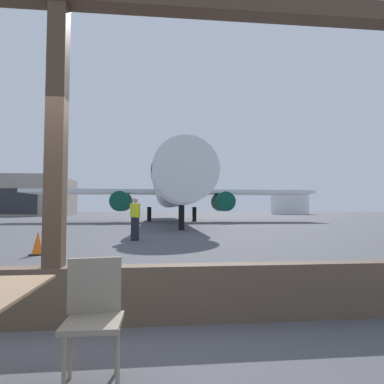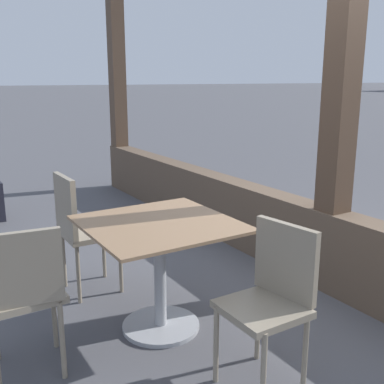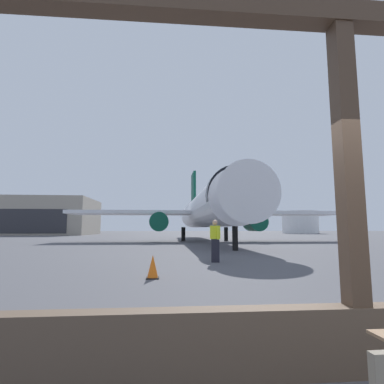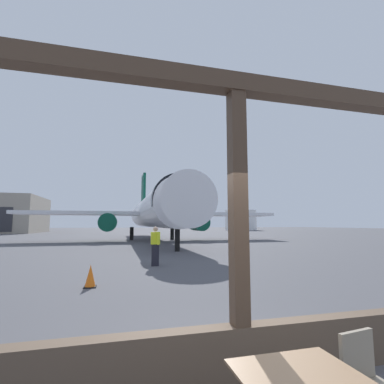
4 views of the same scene
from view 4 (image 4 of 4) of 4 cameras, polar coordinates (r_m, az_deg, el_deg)
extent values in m
plane|color=#4C4C51|center=(43.39, -12.81, -8.79)|extent=(220.00, 220.00, 0.00)
cube|color=brown|center=(3.95, 9.81, -29.37)|extent=(8.58, 0.24, 0.64)
cube|color=#4C3828|center=(4.08, 8.83, 20.67)|extent=(8.58, 0.24, 0.24)
cube|color=#4C3828|center=(3.64, 9.35, -7.35)|extent=(0.20, 0.20, 3.60)
cube|color=#8C6B4C|center=(2.56, 22.36, -32.04)|extent=(0.92, 0.92, 0.02)
cube|color=gray|center=(3.30, 30.38, -26.56)|extent=(0.40, 0.10, 0.42)
cylinder|color=silver|center=(33.98, -7.92, -3.95)|extent=(3.64, 30.81, 3.64)
cone|color=silver|center=(17.53, -1.49, -1.67)|extent=(3.46, 2.60, 3.46)
cylinder|color=black|center=(19.39, -2.77, -1.68)|extent=(3.71, 0.90, 3.71)
cube|color=silver|center=(33.16, -21.08, -4.03)|extent=(13.52, 4.20, 0.36)
cube|color=silver|center=(34.95, 4.86, -4.54)|extent=(13.52, 4.20, 0.36)
cylinder|color=#0C4C38|center=(31.55, -16.62, -5.91)|extent=(1.90, 3.20, 1.90)
cylinder|color=#0C4C38|center=(32.79, 1.30, -6.19)|extent=(1.90, 3.20, 1.90)
cube|color=#0C4C38|center=(48.12, -9.79, 0.40)|extent=(0.36, 4.40, 5.20)
cylinder|color=black|center=(19.64, -2.99, -9.70)|extent=(0.36, 0.36, 1.51)
cylinder|color=black|center=(33.99, -12.09, -8.21)|extent=(0.44, 0.44, 1.51)
cylinder|color=black|center=(34.54, -4.03, -8.30)|extent=(0.44, 0.44, 1.51)
cube|color=black|center=(13.05, -7.46, -12.52)|extent=(0.32, 0.20, 0.95)
cube|color=yellow|center=(13.00, -7.41, -9.23)|extent=(0.40, 0.22, 0.55)
sphere|color=tan|center=(12.98, -7.38, -7.45)|extent=(0.22, 0.22, 0.22)
cylinder|color=yellow|center=(13.21, -7.93, -9.29)|extent=(0.09, 0.09, 0.52)
cylinder|color=yellow|center=(12.79, -6.87, -9.40)|extent=(0.09, 0.09, 0.52)
cone|color=orange|center=(9.22, -19.85, -15.68)|extent=(0.32, 0.32, 0.65)
cube|color=black|center=(9.28, -19.92, -17.58)|extent=(0.36, 0.36, 0.03)
cylinder|color=white|center=(87.80, 9.80, -5.64)|extent=(9.56, 9.56, 6.04)
camera|label=1|loc=(2.71, 84.75, -13.29)|focal=30.12mm
camera|label=2|loc=(3.90, 67.58, -5.65)|focal=43.36mm
camera|label=3|loc=(0.75, -63.62, -41.86)|focal=28.11mm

